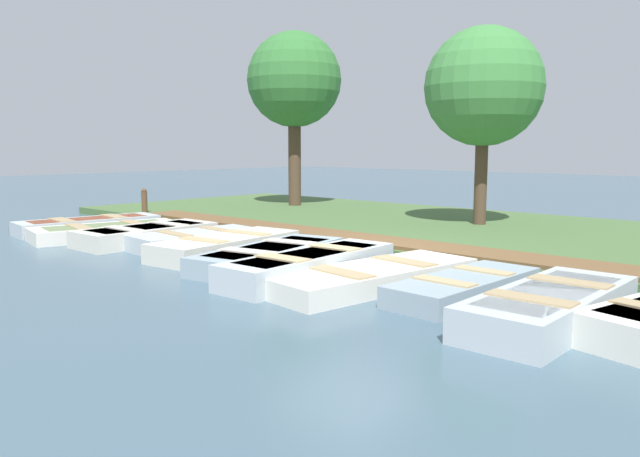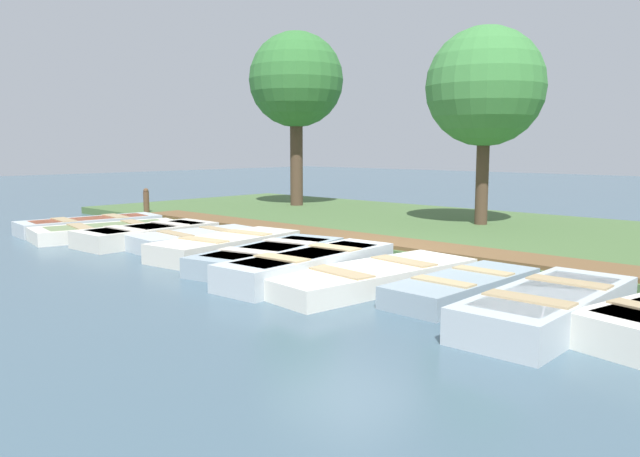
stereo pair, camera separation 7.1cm
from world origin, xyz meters
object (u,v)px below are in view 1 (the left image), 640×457
rowboat_7 (374,276)px  park_tree_left (484,88)px  rowboat_8 (464,286)px  rowboat_5 (270,256)px  rowboat_4 (226,246)px  rowboat_1 (107,231)px  rowboat_6 (310,265)px  mooring_post_near (144,204)px  park_tree_far_left (294,81)px  rowboat_2 (147,234)px  rowboat_9 (550,306)px  rowboat_0 (89,225)px  rowboat_3 (196,239)px

rowboat_7 → park_tree_left: park_tree_left is taller
rowboat_7 → rowboat_8: bearing=110.4°
rowboat_5 → rowboat_4: bearing=-106.1°
rowboat_1 → rowboat_4: bearing=107.4°
rowboat_6 → rowboat_7: rowboat_6 is taller
mooring_post_near → park_tree_left: 9.97m
park_tree_left → park_tree_far_left: bearing=-93.8°
rowboat_4 → rowboat_7: size_ratio=0.89×
rowboat_7 → mooring_post_near: 10.64m
rowboat_4 → park_tree_far_left: park_tree_far_left is taller
rowboat_8 → park_tree_far_left: park_tree_far_left is taller
rowboat_2 → park_tree_far_left: 8.40m
rowboat_9 → rowboat_8: bearing=-109.0°
rowboat_6 → park_tree_left: park_tree_left is taller
rowboat_6 → rowboat_8: 2.53m
rowboat_0 → rowboat_9: 11.80m
rowboat_6 → mooring_post_near: (-2.70, -9.24, 0.24)m
rowboat_5 → park_tree_far_left: park_tree_far_left is taller
rowboat_2 → mooring_post_near: 4.71m
rowboat_2 → rowboat_9: rowboat_9 is taller
rowboat_2 → mooring_post_near: mooring_post_near is taller
rowboat_6 → mooring_post_near: bearing=-109.6°
rowboat_9 → park_tree_left: 8.78m
rowboat_3 → park_tree_left: size_ratio=0.56×
rowboat_8 → mooring_post_near: (-2.14, -11.71, 0.30)m
rowboat_6 → rowboat_9: 3.90m
rowboat_5 → mooring_post_near: size_ratio=3.84×
park_tree_left → rowboat_8: bearing=26.8°
mooring_post_near → rowboat_1: bearing=45.1°
rowboat_4 → rowboat_8: rowboat_4 is taller
rowboat_1 → rowboat_3: bearing=113.7°
rowboat_8 → park_tree_far_left: bearing=-121.8°
rowboat_8 → rowboat_0: bearing=-86.6°
rowboat_1 → park_tree_left: bearing=150.6°
rowboat_1 → rowboat_9: bearing=101.9°
rowboat_7 → rowboat_8: size_ratio=1.35×
rowboat_3 → rowboat_4: 1.23m
rowboat_7 → rowboat_8: 1.40m
rowboat_1 → rowboat_9: (-0.03, 10.49, 0.06)m
rowboat_2 → rowboat_6: bearing=85.4°
rowboat_0 → rowboat_9: (0.20, 11.80, 0.04)m
rowboat_3 → rowboat_5: size_ratio=0.80×
rowboat_9 → rowboat_7: bearing=-93.7°
mooring_post_near → rowboat_5: bearing=73.4°
rowboat_9 → mooring_post_near: (-2.61, -13.13, 0.24)m
rowboat_3 → rowboat_6: 3.95m
rowboat_0 → mooring_post_near: bearing=-144.0°
rowboat_1 → rowboat_8: 9.08m
rowboat_2 → park_tree_left: size_ratio=0.62×
rowboat_9 → rowboat_4: bearing=-93.8°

